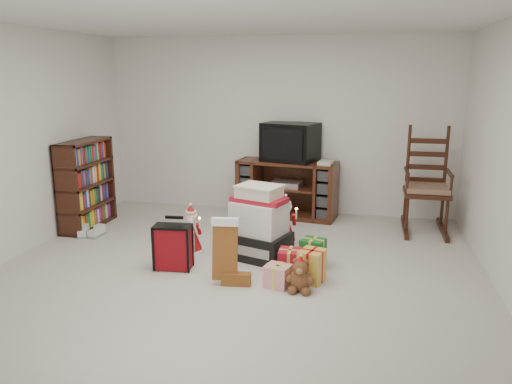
% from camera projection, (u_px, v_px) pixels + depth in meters
% --- Properties ---
extents(room, '(5.01, 5.01, 2.51)m').
position_uv_depth(room, '(235.00, 153.00, 4.77)').
color(room, beige).
rests_on(room, ground).
extents(tv_stand, '(1.44, 0.68, 0.79)m').
position_uv_depth(tv_stand, '(287.00, 189.00, 7.04)').
color(tv_stand, '#4F2416').
rests_on(tv_stand, floor).
extents(bookshelf, '(0.31, 0.94, 1.15)m').
position_uv_depth(bookshelf, '(86.00, 186.00, 6.51)').
color(bookshelf, '#3A170F').
rests_on(bookshelf, floor).
extents(rocking_chair, '(0.57, 0.93, 1.39)m').
position_uv_depth(rocking_chair, '(426.00, 194.00, 6.42)').
color(rocking_chair, '#3A170F').
rests_on(rocking_chair, floor).
extents(gift_pile, '(0.75, 0.64, 0.80)m').
position_uv_depth(gift_pile, '(259.00, 227.00, 5.44)').
color(gift_pile, black).
rests_on(gift_pile, floor).
extents(red_suitcase, '(0.38, 0.23, 0.55)m').
position_uv_depth(red_suitcase, '(173.00, 247.00, 5.15)').
color(red_suitcase, maroon).
rests_on(red_suitcase, floor).
extents(stocking, '(0.32, 0.17, 0.66)m').
position_uv_depth(stocking, '(225.00, 251.00, 4.79)').
color(stocking, '#0C6E0E').
rests_on(stocking, floor).
extents(teddy_bear, '(0.21, 0.19, 0.32)m').
position_uv_depth(teddy_bear, '(300.00, 277.00, 4.65)').
color(teddy_bear, brown).
rests_on(teddy_bear, floor).
extents(santa_figurine, '(0.29, 0.27, 0.59)m').
position_uv_depth(santa_figurine, '(285.00, 225.00, 5.94)').
color(santa_figurine, '#A11113').
rests_on(santa_figurine, floor).
extents(mrs_claus_figurine, '(0.27, 0.26, 0.56)m').
position_uv_depth(mrs_claus_figurine, '(192.00, 234.00, 5.65)').
color(mrs_claus_figurine, '#A11113').
rests_on(mrs_claus_figurine, floor).
extents(sneaker_pair, '(0.33, 0.28, 0.09)m').
position_uv_depth(sneaker_pair, '(90.00, 232.00, 6.24)').
color(sneaker_pair, silver).
rests_on(sneaker_pair, floor).
extents(gift_cluster, '(0.55, 0.85, 0.26)m').
position_uv_depth(gift_cluster, '(299.00, 265.00, 4.98)').
color(gift_cluster, maroon).
rests_on(gift_cluster, floor).
extents(crt_television, '(0.84, 0.71, 0.53)m').
position_uv_depth(crt_television, '(290.00, 142.00, 6.92)').
color(crt_television, black).
rests_on(crt_television, tv_stand).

